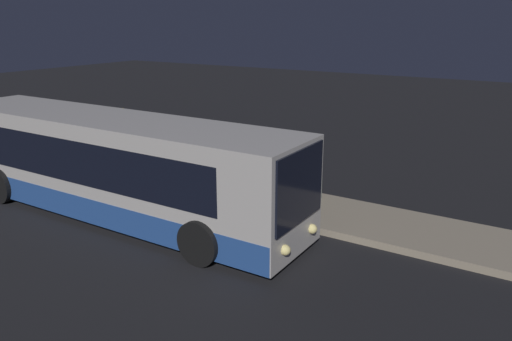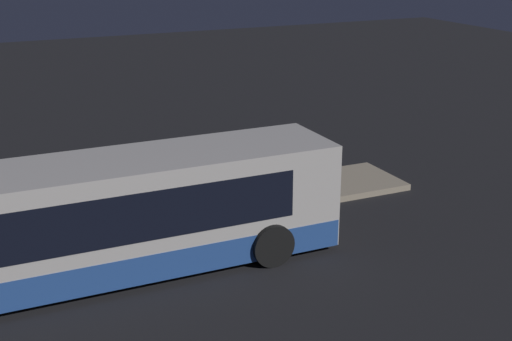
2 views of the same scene
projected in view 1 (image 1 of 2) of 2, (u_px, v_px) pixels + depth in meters
ground at (130, 214)px, 14.47m from camera, size 80.00×80.00×0.00m
platform at (192, 184)px, 16.76m from camera, size 20.00×2.51×0.19m
bus_lead at (111, 166)px, 14.15m from camera, size 11.99×2.73×2.84m
passenger_boarding at (260, 160)px, 15.75m from camera, size 0.54×0.37×1.77m
passenger_waiting at (285, 173)px, 14.77m from camera, size 0.42×0.42×1.59m
passenger_with_bags at (236, 172)px, 14.55m from camera, size 0.53×0.58×1.73m
suitcase at (273, 186)px, 15.34m from camera, size 0.37×0.23×0.88m
sign_post at (116, 130)px, 17.52m from camera, size 0.10×0.83×2.26m
trash_bin at (315, 188)px, 15.12m from camera, size 0.44×0.44×0.65m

